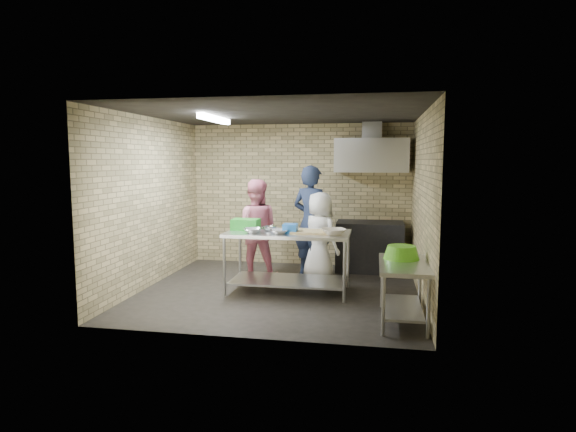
{
  "coord_description": "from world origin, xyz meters",
  "views": [
    {
      "loc": [
        1.43,
        -7.08,
        2.02
      ],
      "look_at": [
        0.1,
        0.2,
        1.15
      ],
      "focal_mm": 29.83,
      "sensor_mm": 36.0,
      "label": 1
    }
  ],
  "objects_px": {
    "stove": "(370,246)",
    "blue_tub": "(290,228)",
    "bottle_red": "(374,159)",
    "man_navy": "(311,222)",
    "green_basin": "(401,252)",
    "prep_table": "(288,262)",
    "woman_white": "(320,237)",
    "side_counter": "(403,292)",
    "woman_pink": "(255,229)",
    "green_crate": "(246,224)"
  },
  "relations": [
    {
      "from": "stove",
      "to": "woman_pink",
      "type": "height_order",
      "value": "woman_pink"
    },
    {
      "from": "green_crate",
      "to": "bottle_red",
      "type": "bearing_deg",
      "value": 42.33
    },
    {
      "from": "prep_table",
      "to": "woman_white",
      "type": "bearing_deg",
      "value": 63.8
    },
    {
      "from": "prep_table",
      "to": "green_crate",
      "type": "relative_size",
      "value": 4.5
    },
    {
      "from": "side_counter",
      "to": "green_basin",
      "type": "distance_m",
      "value": 0.52
    },
    {
      "from": "stove",
      "to": "blue_tub",
      "type": "relative_size",
      "value": 5.79
    },
    {
      "from": "green_basin",
      "to": "woman_pink",
      "type": "bearing_deg",
      "value": 145.44
    },
    {
      "from": "stove",
      "to": "prep_table",
      "type": "bearing_deg",
      "value": -125.99
    },
    {
      "from": "prep_table",
      "to": "green_basin",
      "type": "bearing_deg",
      "value": -27.04
    },
    {
      "from": "man_navy",
      "to": "green_crate",
      "type": "bearing_deg",
      "value": 67.72
    },
    {
      "from": "green_basin",
      "to": "woman_white",
      "type": "bearing_deg",
      "value": 127.2
    },
    {
      "from": "stove",
      "to": "woman_white",
      "type": "relative_size",
      "value": 0.81
    },
    {
      "from": "stove",
      "to": "man_navy",
      "type": "xyz_separation_m",
      "value": [
        -0.99,
        -0.67,
        0.51
      ]
    },
    {
      "from": "green_basin",
      "to": "bottle_red",
      "type": "height_order",
      "value": "bottle_red"
    },
    {
      "from": "side_counter",
      "to": "green_crate",
      "type": "xyz_separation_m",
      "value": [
        -2.36,
        1.21,
        0.64
      ]
    },
    {
      "from": "blue_tub",
      "to": "bottle_red",
      "type": "height_order",
      "value": "bottle_red"
    },
    {
      "from": "prep_table",
      "to": "man_navy",
      "type": "height_order",
      "value": "man_navy"
    },
    {
      "from": "bottle_red",
      "to": "green_basin",
      "type": "bearing_deg",
      "value": -82.1
    },
    {
      "from": "side_counter",
      "to": "man_navy",
      "type": "bearing_deg",
      "value": 124.6
    },
    {
      "from": "bottle_red",
      "to": "man_navy",
      "type": "xyz_separation_m",
      "value": [
        -1.04,
        -0.91,
        -1.07
      ]
    },
    {
      "from": "side_counter",
      "to": "stove",
      "type": "distance_m",
      "value": 2.79
    },
    {
      "from": "woman_pink",
      "to": "green_crate",
      "type": "bearing_deg",
      "value": 82.11
    },
    {
      "from": "man_navy",
      "to": "woman_white",
      "type": "relative_size",
      "value": 1.29
    },
    {
      "from": "man_navy",
      "to": "stove",
      "type": "bearing_deg",
      "value": -121.94
    },
    {
      "from": "stove",
      "to": "man_navy",
      "type": "distance_m",
      "value": 1.3
    },
    {
      "from": "woman_pink",
      "to": "woman_white",
      "type": "distance_m",
      "value": 1.12
    },
    {
      "from": "prep_table",
      "to": "green_basin",
      "type": "height_order",
      "value": "prep_table"
    },
    {
      "from": "prep_table",
      "to": "stove",
      "type": "relative_size",
      "value": 1.56
    },
    {
      "from": "green_basin",
      "to": "bottle_red",
      "type": "distance_m",
      "value": 3.01
    },
    {
      "from": "blue_tub",
      "to": "stove",
      "type": "bearing_deg",
      "value": 56.71
    },
    {
      "from": "man_navy",
      "to": "blue_tub",
      "type": "bearing_deg",
      "value": 105.25
    },
    {
      "from": "green_basin",
      "to": "bottle_red",
      "type": "xyz_separation_m",
      "value": [
        -0.38,
        2.74,
        1.19
      ]
    },
    {
      "from": "green_crate",
      "to": "bottle_red",
      "type": "height_order",
      "value": "bottle_red"
    },
    {
      "from": "stove",
      "to": "blue_tub",
      "type": "height_order",
      "value": "blue_tub"
    },
    {
      "from": "prep_table",
      "to": "man_navy",
      "type": "xyz_separation_m",
      "value": [
        0.22,
        1.0,
        0.5
      ]
    },
    {
      "from": "green_basin",
      "to": "woman_pink",
      "type": "xyz_separation_m",
      "value": [
        -2.36,
        1.62,
        0.01
      ]
    },
    {
      "from": "prep_table",
      "to": "green_crate",
      "type": "bearing_deg",
      "value": 170.27
    },
    {
      "from": "stove",
      "to": "bottle_red",
      "type": "distance_m",
      "value": 1.6
    },
    {
      "from": "prep_table",
      "to": "green_basin",
      "type": "relative_size",
      "value": 4.06
    },
    {
      "from": "green_crate",
      "to": "prep_table",
      "type": "bearing_deg",
      "value": -9.73
    },
    {
      "from": "woman_white",
      "to": "green_basin",
      "type": "bearing_deg",
      "value": 166.9
    },
    {
      "from": "blue_tub",
      "to": "bottle_red",
      "type": "bearing_deg",
      "value": 58.91
    },
    {
      "from": "stove",
      "to": "green_basin",
      "type": "distance_m",
      "value": 2.57
    },
    {
      "from": "blue_tub",
      "to": "woman_white",
      "type": "bearing_deg",
      "value": 69.09
    },
    {
      "from": "prep_table",
      "to": "woman_pink",
      "type": "xyz_separation_m",
      "value": [
        -0.72,
        0.79,
        0.38
      ]
    },
    {
      "from": "side_counter",
      "to": "bottle_red",
      "type": "relative_size",
      "value": 6.67
    },
    {
      "from": "green_crate",
      "to": "blue_tub",
      "type": "distance_m",
      "value": 0.78
    },
    {
      "from": "blue_tub",
      "to": "woman_pink",
      "type": "relative_size",
      "value": 0.12
    },
    {
      "from": "prep_table",
      "to": "green_basin",
      "type": "distance_m",
      "value": 1.88
    },
    {
      "from": "woman_pink",
      "to": "woman_white",
      "type": "xyz_separation_m",
      "value": [
        1.11,
        0.01,
        -0.1
      ]
    }
  ]
}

